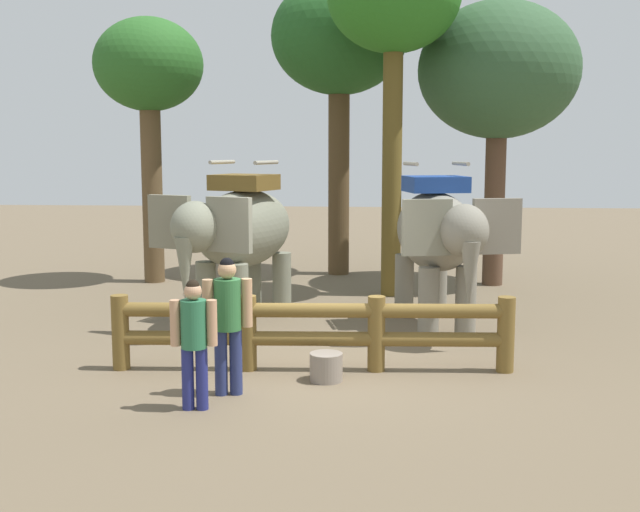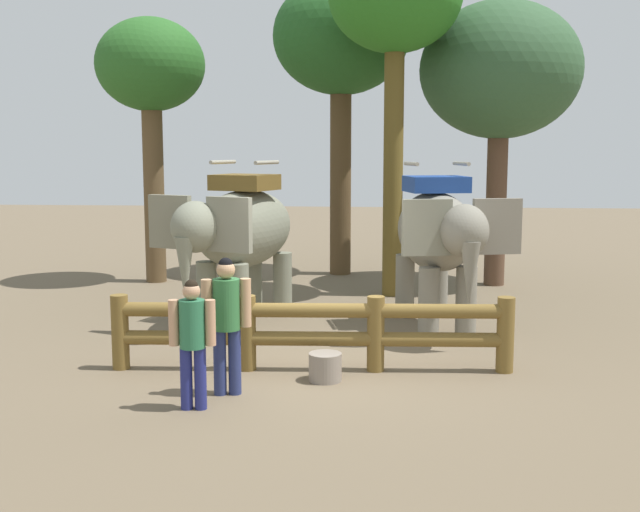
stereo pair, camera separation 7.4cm
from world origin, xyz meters
The scene contains 11 objects.
ground_plane centered at (0.00, 0.00, 0.00)m, with size 60.00×60.00×0.00m, color brown.
log_fence centered at (0.00, -0.22, 0.60)m, with size 5.57×0.51×1.05m.
elephant_near_left centered at (-1.52, 2.60, 1.60)m, with size 2.41×3.40×2.85m.
elephant_center centered at (1.91, 2.51, 1.59)m, with size 2.10×3.38×2.83m.
tourist_woman_in_black centered at (-0.95, -1.38, 1.00)m, with size 0.60×0.40×1.74m.
tourist_man_in_blue centered at (-1.24, -1.97, 0.90)m, with size 0.55×0.33×1.56m.
tree_far_left centered at (3.48, 6.96, 4.68)m, with size 3.50×3.50×6.23m.
tree_back_center centered at (-0.06, 8.22, 5.53)m, with size 3.22×3.22×7.03m.
tree_far_right centered at (-4.24, 6.77, 4.71)m, with size 2.43×2.43×5.93m.
tree_deep_back centered at (1.17, 5.50, 5.92)m, with size 2.69×2.69×7.23m.
feed_bucket centered at (0.23, -0.70, 0.19)m, with size 0.44×0.44×0.37m.
Camera 2 is at (0.98, -10.83, 3.08)m, focal length 44.30 mm.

